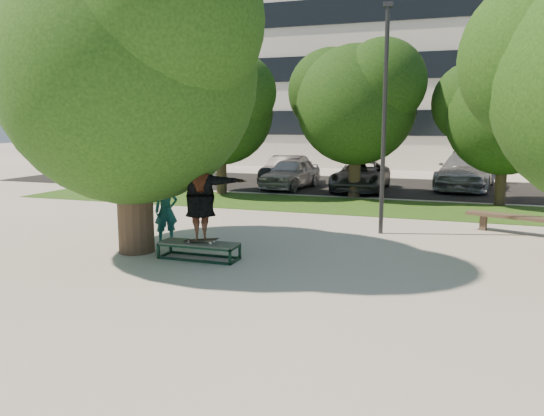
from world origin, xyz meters
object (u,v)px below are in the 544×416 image
at_px(bench, 531,220).
at_px(car_dark, 286,170).
at_px(car_silver_a, 291,173).
at_px(bystander, 166,211).
at_px(car_grey, 361,176).
at_px(tree_left, 128,60).
at_px(grind_box, 199,251).
at_px(lamppost, 384,118).
at_px(car_silver_b, 466,171).

height_order(bench, car_dark, car_dark).
bearing_deg(car_silver_a, bystander, -81.73).
xyz_separation_m(car_silver_a, car_grey, (3.23, 0.12, -0.05)).
xyz_separation_m(tree_left, bystander, (0.28, 0.99, -3.60)).
bearing_deg(car_silver_a, car_dark, 121.67).
bearing_deg(tree_left, grind_box, -7.16).
bearing_deg(grind_box, car_dark, 99.75).
bearing_deg(lamppost, tree_left, -143.58).
relative_size(grind_box, car_silver_a, 0.43).
height_order(lamppost, car_silver_b, lamppost).
relative_size(bystander, car_dark, 0.39).
bearing_deg(bench, car_grey, 145.97).
bearing_deg(lamppost, car_grey, 102.92).
xyz_separation_m(car_grey, car_silver_b, (4.47, 2.40, 0.17)).
relative_size(bench, car_silver_a, 0.81).
relative_size(tree_left, car_silver_b, 1.25).
bearing_deg(tree_left, bench, 28.13).
bearing_deg(car_silver_a, bench, -33.74).
height_order(tree_left, car_silver_b, tree_left).
height_order(grind_box, car_silver_a, car_silver_a).
height_order(grind_box, bench, bench).
bearing_deg(lamppost, bench, 14.45).
bearing_deg(bystander, bench, -20.61).
bearing_deg(grind_box, tree_left, 172.84).
height_order(car_silver_a, car_grey, car_silver_a).
height_order(tree_left, car_dark, tree_left).
relative_size(car_dark, car_grey, 0.90).
distance_m(lamppost, car_grey, 9.57).
relative_size(grind_box, bystander, 1.09).
xyz_separation_m(lamppost, car_grey, (-2.07, 9.00, -2.49)).
xyz_separation_m(grind_box, car_grey, (1.43, 13.13, 0.47)).
bearing_deg(car_dark, car_silver_b, 7.05).
distance_m(tree_left, car_silver_b, 17.51).
distance_m(lamppost, grind_box, 6.17).
bearing_deg(grind_box, car_silver_a, 97.84).
height_order(tree_left, car_grey, tree_left).
bearing_deg(lamppost, car_silver_b, 78.08).
distance_m(grind_box, car_grey, 13.22).
bearing_deg(car_grey, car_dark, 159.72).
distance_m(tree_left, car_grey, 13.83).
bearing_deg(bystander, car_dark, 49.85).
bearing_deg(lamppost, grind_box, -130.28).
height_order(bench, car_silver_a, car_silver_a).
xyz_separation_m(bench, car_grey, (-5.95, 8.00, 0.22)).
bearing_deg(tree_left, car_grey, 75.97).
relative_size(tree_left, car_dark, 1.67).
relative_size(bystander, car_silver_a, 0.40).
distance_m(tree_left, car_dark, 14.82).
height_order(bystander, car_silver_a, bystander).
height_order(bystander, car_silver_b, car_silver_b).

